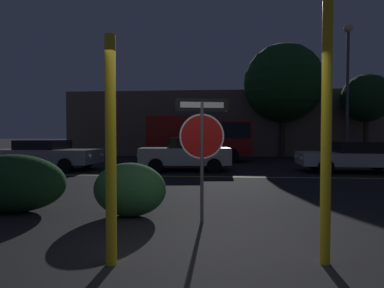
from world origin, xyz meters
name	(u,v)px	position (x,y,z in m)	size (l,w,h in m)	color
ground_plane	(212,262)	(0.00, 0.00, 0.00)	(260.00, 260.00, 0.00)	black
road_center_stripe	(214,177)	(0.00, 7.47, 0.00)	(32.93, 0.12, 0.01)	gold
stop_sign	(202,135)	(-0.20, 1.64, 1.52)	(0.91, 0.20, 2.16)	#4C4C51
yellow_pole_left	(111,151)	(-1.19, -0.15, 1.34)	(0.13, 0.13, 2.69)	yellow
yellow_pole_right	(326,134)	(1.33, 0.07, 1.55)	(0.12, 0.12, 3.09)	yellow
hedge_bush_0	(13,183)	(-3.98, 2.07, 0.58)	(2.15, 1.05, 1.15)	#19421E
hedge_bush_1	(130,190)	(-1.57, 1.94, 0.51)	(1.37, 0.80, 1.01)	#2D6633
passing_car_1	(46,154)	(-7.49, 9.17, 0.68)	(4.74, 2.17, 1.32)	#9E9EA3
passing_car_2	(185,154)	(-1.27, 9.36, 0.73)	(4.04, 2.31, 1.43)	silver
passing_car_3	(354,157)	(5.75, 9.29, 0.65)	(4.50, 2.22, 1.27)	silver
delivery_truck	(201,136)	(-0.79, 14.13, 1.49)	(6.01, 2.58, 2.63)	maroon
street_lamp	(348,69)	(7.46, 14.02, 5.27)	(0.51, 0.51, 7.81)	#4C4C51
tree_0	(283,83)	(4.81, 18.21, 5.24)	(5.52, 5.52, 8.00)	#422D1E
tree_1	(366,98)	(9.89, 16.93, 3.96)	(3.12, 3.12, 5.54)	#422D1E
building_backdrop	(224,124)	(0.69, 20.31, 2.43)	(23.97, 3.81, 4.85)	#6B5B4C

